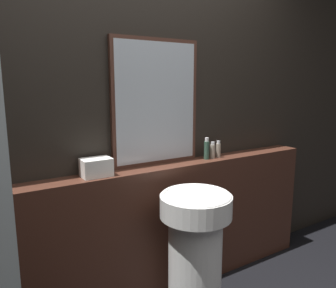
{
  "coord_description": "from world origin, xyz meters",
  "views": [
    {
      "loc": [
        -1.04,
        -0.66,
        1.51
      ],
      "look_at": [
        0.07,
        1.12,
        1.11
      ],
      "focal_mm": 35.0,
      "sensor_mm": 36.0,
      "label": 1
    }
  ],
  "objects_px": {
    "mirror": "(156,103)",
    "towel_stack": "(96,167)",
    "conditioner_bottle": "(213,151)",
    "lotion_bottle": "(218,150)",
    "pedestal_sink": "(195,254)",
    "shampoo_bottle": "(207,149)"
  },
  "relations": [
    {
      "from": "mirror",
      "to": "towel_stack",
      "type": "distance_m",
      "value": 0.61
    },
    {
      "from": "lotion_bottle",
      "to": "conditioner_bottle",
      "type": "bearing_deg",
      "value": 180.0
    },
    {
      "from": "pedestal_sink",
      "to": "mirror",
      "type": "height_order",
      "value": "mirror"
    },
    {
      "from": "shampoo_bottle",
      "to": "mirror",
      "type": "bearing_deg",
      "value": 169.08
    },
    {
      "from": "mirror",
      "to": "towel_stack",
      "type": "bearing_deg",
      "value": -170.88
    },
    {
      "from": "conditioner_bottle",
      "to": "lotion_bottle",
      "type": "distance_m",
      "value": 0.06
    },
    {
      "from": "mirror",
      "to": "shampoo_bottle",
      "type": "relative_size",
      "value": 5.24
    },
    {
      "from": "pedestal_sink",
      "to": "towel_stack",
      "type": "xyz_separation_m",
      "value": [
        -0.46,
        0.41,
        0.52
      ]
    },
    {
      "from": "conditioner_bottle",
      "to": "lotion_bottle",
      "type": "xyz_separation_m",
      "value": [
        0.06,
        0.0,
        0.0
      ]
    },
    {
      "from": "towel_stack",
      "to": "conditioner_bottle",
      "type": "relative_size",
      "value": 1.42
    },
    {
      "from": "conditioner_bottle",
      "to": "lotion_bottle",
      "type": "bearing_deg",
      "value": 0.0
    },
    {
      "from": "mirror",
      "to": "shampoo_bottle",
      "type": "bearing_deg",
      "value": -10.92
    },
    {
      "from": "pedestal_sink",
      "to": "shampoo_bottle",
      "type": "distance_m",
      "value": 0.79
    },
    {
      "from": "shampoo_bottle",
      "to": "lotion_bottle",
      "type": "xyz_separation_m",
      "value": [
        0.11,
        0.0,
        -0.02
      ]
    },
    {
      "from": "mirror",
      "to": "towel_stack",
      "type": "height_order",
      "value": "mirror"
    },
    {
      "from": "lotion_bottle",
      "to": "towel_stack",
      "type": "bearing_deg",
      "value": 180.0
    },
    {
      "from": "towel_stack",
      "to": "mirror",
      "type": "bearing_deg",
      "value": 9.12
    },
    {
      "from": "mirror",
      "to": "lotion_bottle",
      "type": "distance_m",
      "value": 0.63
    },
    {
      "from": "pedestal_sink",
      "to": "towel_stack",
      "type": "relative_size",
      "value": 4.78
    },
    {
      "from": "pedestal_sink",
      "to": "shampoo_bottle",
      "type": "xyz_separation_m",
      "value": [
        0.4,
        0.41,
        0.54
      ]
    },
    {
      "from": "shampoo_bottle",
      "to": "conditioner_bottle",
      "type": "height_order",
      "value": "shampoo_bottle"
    },
    {
      "from": "pedestal_sink",
      "to": "conditioner_bottle",
      "type": "relative_size",
      "value": 6.8
    }
  ]
}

